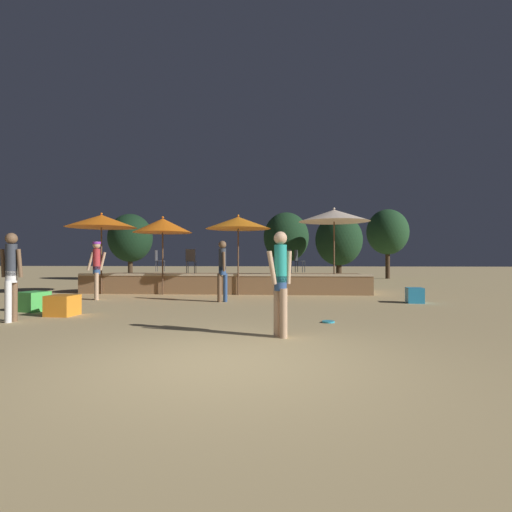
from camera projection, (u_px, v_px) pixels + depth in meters
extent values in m
plane|color=tan|center=(219.00, 363.00, 4.97)|extent=(120.00, 120.00, 0.00)
cube|color=olive|center=(228.00, 283.00, 15.85)|extent=(10.70, 3.11, 0.67)
cube|color=#CCB793|center=(222.00, 275.00, 14.34)|extent=(10.70, 0.12, 0.08)
cylinder|color=brown|center=(238.00, 262.00, 14.20)|extent=(0.05, 0.05, 2.36)
cone|color=orange|center=(238.00, 223.00, 14.21)|extent=(2.33, 2.33, 0.43)
sphere|color=orange|center=(238.00, 216.00, 14.21)|extent=(0.08, 0.08, 0.08)
cylinder|color=brown|center=(163.00, 264.00, 14.36)|extent=(0.05, 0.05, 2.23)
cone|color=orange|center=(163.00, 226.00, 14.36)|extent=(2.11, 2.11, 0.51)
sphere|color=orange|center=(163.00, 217.00, 14.37)|extent=(0.08, 0.08, 0.08)
cylinder|color=brown|center=(101.00, 261.00, 14.58)|extent=(0.05, 0.05, 2.44)
cone|color=orange|center=(101.00, 221.00, 14.59)|extent=(2.52, 2.52, 0.46)
sphere|color=orange|center=(102.00, 214.00, 14.59)|extent=(0.08, 0.08, 0.08)
cylinder|color=brown|center=(334.00, 258.00, 14.20)|extent=(0.05, 0.05, 2.62)
cone|color=beige|center=(334.00, 216.00, 14.21)|extent=(2.52, 2.52, 0.43)
sphere|color=beige|center=(334.00, 209.00, 14.21)|extent=(0.08, 0.08, 0.08)
cube|color=#2D9EDB|center=(415.00, 295.00, 11.65)|extent=(0.49, 0.49, 0.45)
cube|color=#4CC651|center=(33.00, 301.00, 9.86)|extent=(0.73, 0.73, 0.48)
cube|color=orange|center=(63.00, 305.00, 9.08)|extent=(0.62, 0.62, 0.47)
cylinder|color=tan|center=(277.00, 312.00, 6.68)|extent=(0.13, 0.13, 0.81)
cylinder|color=tan|center=(283.00, 313.00, 6.53)|extent=(0.13, 0.13, 0.81)
cylinder|color=#2D4C7F|center=(280.00, 283.00, 6.61)|extent=(0.21, 0.21, 0.24)
cylinder|color=teal|center=(280.00, 263.00, 6.61)|extent=(0.21, 0.21, 0.62)
cylinder|color=tan|center=(272.00, 268.00, 6.52)|extent=(0.20, 0.17, 0.56)
cylinder|color=tan|center=(289.00, 267.00, 6.70)|extent=(0.14, 0.13, 0.56)
sphere|color=tan|center=(280.00, 238.00, 6.61)|extent=(0.22, 0.22, 0.22)
cylinder|color=brown|center=(219.00, 288.00, 11.90)|extent=(0.13, 0.13, 0.85)
cylinder|color=#2D4C7F|center=(225.00, 288.00, 11.96)|extent=(0.13, 0.13, 0.85)
cylinder|color=#2D4C7F|center=(222.00, 271.00, 11.94)|extent=(0.22, 0.22, 0.24)
cylinder|color=#333842|center=(222.00, 259.00, 11.94)|extent=(0.22, 0.22, 0.65)
cylinder|color=brown|center=(224.00, 262.00, 11.77)|extent=(0.12, 0.15, 0.58)
cylinder|color=brown|center=(221.00, 262.00, 12.11)|extent=(0.17, 0.25, 0.58)
sphere|color=brown|center=(222.00, 245.00, 11.94)|extent=(0.23, 0.23, 0.23)
cylinder|color=tan|center=(97.00, 286.00, 12.64)|extent=(0.13, 0.13, 0.85)
cylinder|color=tan|center=(96.00, 286.00, 12.47)|extent=(0.13, 0.13, 0.85)
cylinder|color=#2D4C7F|center=(97.00, 270.00, 12.56)|extent=(0.22, 0.22, 0.24)
cylinder|color=#B22D33|center=(97.00, 259.00, 12.56)|extent=(0.22, 0.22, 0.65)
cylinder|color=tan|center=(90.00, 261.00, 12.49)|extent=(0.23, 0.17, 0.58)
cylinder|color=tan|center=(103.00, 261.00, 12.62)|extent=(0.22, 0.16, 0.58)
sphere|color=tan|center=(97.00, 245.00, 12.56)|extent=(0.23, 0.23, 0.23)
cylinder|color=purple|center=(97.00, 243.00, 12.56)|extent=(0.26, 0.26, 0.07)
cylinder|color=brown|center=(14.00, 301.00, 8.25)|extent=(0.13, 0.13, 0.85)
cylinder|color=white|center=(8.00, 302.00, 8.07)|extent=(0.13, 0.13, 0.85)
cylinder|color=white|center=(11.00, 277.00, 8.17)|extent=(0.22, 0.22, 0.24)
cylinder|color=#333842|center=(11.00, 260.00, 8.17)|extent=(0.22, 0.22, 0.65)
cylinder|color=brown|center=(3.00, 263.00, 8.18)|extent=(0.12, 0.08, 0.58)
cylinder|color=brown|center=(20.00, 263.00, 8.16)|extent=(0.13, 0.08, 0.58)
sphere|color=brown|center=(11.00, 238.00, 8.17)|extent=(0.23, 0.23, 0.23)
cylinder|color=#47474C|center=(196.00, 267.00, 15.21)|extent=(0.02, 0.02, 0.45)
cylinder|color=#47474C|center=(188.00, 267.00, 15.22)|extent=(0.02, 0.02, 0.45)
cylinder|color=#47474C|center=(194.00, 267.00, 14.91)|extent=(0.02, 0.02, 0.45)
cylinder|color=#47474C|center=(187.00, 267.00, 14.92)|extent=(0.02, 0.02, 0.45)
cylinder|color=#47474C|center=(191.00, 261.00, 15.06)|extent=(0.40, 0.40, 0.02)
cube|color=#47474C|center=(190.00, 255.00, 14.89)|extent=(0.36, 0.05, 0.45)
cylinder|color=#2D3338|center=(302.00, 267.00, 15.72)|extent=(0.02, 0.02, 0.45)
cylinder|color=#2D3338|center=(305.00, 267.00, 15.99)|extent=(0.02, 0.02, 0.45)
cylinder|color=#2D3338|center=(295.00, 267.00, 15.84)|extent=(0.02, 0.02, 0.45)
cylinder|color=#2D3338|center=(298.00, 267.00, 16.11)|extent=(0.02, 0.02, 0.45)
cylinder|color=#2D3338|center=(300.00, 261.00, 15.92)|extent=(0.40, 0.40, 0.02)
cube|color=#2D3338|center=(296.00, 255.00, 15.99)|extent=(0.15, 0.35, 0.45)
cylinder|color=#2D3338|center=(283.00, 267.00, 14.75)|extent=(0.02, 0.02, 0.45)
cylinder|color=#2D3338|center=(291.00, 267.00, 14.75)|extent=(0.02, 0.02, 0.45)
cylinder|color=#2D3338|center=(282.00, 267.00, 15.05)|extent=(0.02, 0.02, 0.45)
cylinder|color=#2D3338|center=(290.00, 267.00, 15.05)|extent=(0.02, 0.02, 0.45)
cylinder|color=#2D3338|center=(287.00, 261.00, 14.90)|extent=(0.40, 0.40, 0.02)
cube|color=#2D3338|center=(286.00, 255.00, 15.07)|extent=(0.36, 0.07, 0.45)
cylinder|color=#47474C|center=(163.00, 266.00, 16.72)|extent=(0.02, 0.02, 0.45)
cylinder|color=#47474C|center=(165.00, 266.00, 17.02)|extent=(0.02, 0.02, 0.45)
cylinder|color=#47474C|center=(156.00, 266.00, 16.72)|extent=(0.02, 0.02, 0.45)
cylinder|color=#47474C|center=(158.00, 266.00, 17.02)|extent=(0.02, 0.02, 0.45)
cylinder|color=#47474C|center=(160.00, 261.00, 16.87)|extent=(0.40, 0.40, 0.02)
cube|color=#47474C|center=(156.00, 256.00, 16.87)|extent=(0.06, 0.36, 0.45)
cylinder|color=#33B2D8|center=(328.00, 322.00, 8.10)|extent=(0.26, 0.26, 0.03)
cylinder|color=#3D2B1C|center=(130.00, 269.00, 24.13)|extent=(0.28, 0.28, 1.35)
ellipsoid|color=black|center=(130.00, 238.00, 24.14)|extent=(2.65, 2.65, 2.91)
cylinder|color=#3D2B1C|center=(388.00, 265.00, 25.63)|extent=(0.28, 0.28, 1.81)
ellipsoid|color=#1E4223|center=(388.00, 232.00, 25.65)|extent=(2.65, 2.65, 2.91)
cylinder|color=#3D2B1C|center=(286.00, 270.00, 22.15)|extent=(0.28, 0.28, 1.36)
ellipsoid|color=#19381E|center=(286.00, 237.00, 22.16)|extent=(2.51, 2.51, 2.76)
cylinder|color=#3D2B1C|center=(339.00, 273.00, 19.97)|extent=(0.28, 0.28, 1.18)
ellipsoid|color=#19381E|center=(339.00, 240.00, 19.98)|extent=(2.34, 2.34, 2.57)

